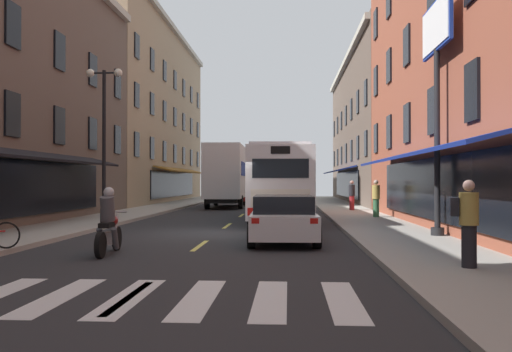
# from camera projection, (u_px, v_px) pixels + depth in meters

# --- Properties ---
(ground_plane) EXTENTS (34.80, 80.00, 0.10)m
(ground_plane) POSITION_uv_depth(u_px,v_px,m) (217.00, 235.00, 18.06)
(ground_plane) COLOR #28282B
(lane_centre_dashes) EXTENTS (0.14, 73.90, 0.01)m
(lane_centre_dashes) POSITION_uv_depth(u_px,v_px,m) (216.00, 234.00, 17.81)
(lane_centre_dashes) COLOR #DBCC4C
(lane_centre_dashes) RESTS_ON ground
(crosswalk_near) EXTENTS (7.10, 2.80, 0.01)m
(crosswalk_near) POSITION_uv_depth(u_px,v_px,m) (129.00, 297.00, 8.08)
(crosswalk_near) COLOR silver
(crosswalk_near) RESTS_ON ground
(sidewalk_left) EXTENTS (3.00, 80.00, 0.14)m
(sidewalk_left) POSITION_uv_depth(u_px,v_px,m) (52.00, 230.00, 18.43)
(sidewalk_left) COLOR #A39E93
(sidewalk_left) RESTS_ON ground
(sidewalk_right) EXTENTS (3.00, 80.00, 0.14)m
(sidewalk_right) POSITION_uv_depth(u_px,v_px,m) (389.00, 232.00, 17.69)
(sidewalk_right) COLOR #A39E93
(sidewalk_right) RESTS_ON ground
(billboard_sign) EXTENTS (0.40, 2.92, 7.24)m
(billboard_sign) POSITION_uv_depth(u_px,v_px,m) (437.00, 56.00, 16.05)
(billboard_sign) COLOR black
(billboard_sign) RESTS_ON sidewalk_right
(transit_bus) EXTENTS (2.91, 12.59, 3.30)m
(transit_bus) POSITION_uv_depth(u_px,v_px,m) (279.00, 183.00, 25.12)
(transit_bus) COLOR white
(transit_bus) RESTS_ON ground
(box_truck) EXTENTS (2.59, 8.27, 4.20)m
(box_truck) POSITION_uv_depth(u_px,v_px,m) (227.00, 176.00, 35.78)
(box_truck) COLOR #B21E19
(box_truck) RESTS_ON ground
(sedan_near) EXTENTS (2.08, 4.79, 1.38)m
(sedan_near) POSITION_uv_depth(u_px,v_px,m) (283.00, 218.00, 15.58)
(sedan_near) COLOR silver
(sedan_near) RESTS_ON ground
(sedan_mid) EXTENTS (1.97, 4.38, 1.40)m
(sedan_mid) POSITION_uv_depth(u_px,v_px,m) (243.00, 193.00, 47.37)
(sedan_mid) COLOR silver
(sedan_mid) RESTS_ON ground
(motorcycle_rider) EXTENTS (0.62, 2.07, 1.66)m
(motorcycle_rider) POSITION_uv_depth(u_px,v_px,m) (109.00, 226.00, 12.84)
(motorcycle_rider) COLOR black
(motorcycle_rider) RESTS_ON ground
(pedestrian_near) EXTENTS (0.53, 0.43, 1.69)m
(pedestrian_near) POSITION_uv_depth(u_px,v_px,m) (468.00, 221.00, 10.04)
(pedestrian_near) COLOR black
(pedestrian_near) RESTS_ON sidewalk_right
(pedestrian_mid) EXTENTS (0.36, 0.36, 1.73)m
(pedestrian_mid) POSITION_uv_depth(u_px,v_px,m) (376.00, 198.00, 24.29)
(pedestrian_mid) COLOR #33663F
(pedestrian_mid) RESTS_ON sidewalk_right
(pedestrian_far) EXTENTS (0.36, 0.36, 1.71)m
(pedestrian_far) POSITION_uv_depth(u_px,v_px,m) (352.00, 195.00, 30.06)
(pedestrian_far) COLOR maroon
(pedestrian_far) RESTS_ON sidewalk_right
(street_lamp_twin) EXTENTS (1.42, 0.32, 6.03)m
(street_lamp_twin) POSITION_uv_depth(u_px,v_px,m) (104.00, 139.00, 20.15)
(street_lamp_twin) COLOR black
(street_lamp_twin) RESTS_ON sidewalk_left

